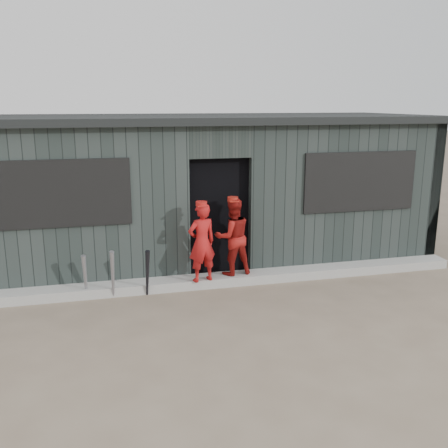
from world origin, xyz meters
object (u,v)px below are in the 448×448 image
object	(u,v)px
player_grey_back	(224,239)
dugout	(202,188)
bat_mid	(113,275)
player_red_left	(202,243)
bat_left	(85,277)
player_red_right	(233,237)
bat_right	(147,273)

from	to	relation	value
player_grey_back	dugout	xyz separation A→B (m)	(-0.15, 1.09, 0.70)
player_grey_back	dugout	size ratio (longest dim) A/B	0.14
bat_mid	player_red_left	xyz separation A→B (m)	(1.35, 0.11, 0.37)
bat_left	dugout	size ratio (longest dim) A/B	0.09
dugout	bat_mid	bearing A→B (deg)	-131.64
bat_left	player_red_right	world-z (taller)	player_red_right
bat_right	player_red_left	bearing A→B (deg)	7.17
player_red_right	bat_left	bearing A→B (deg)	-2.17
bat_right	player_red_left	xyz separation A→B (m)	(0.85, 0.11, 0.39)
bat_left	player_red_right	size ratio (longest dim) A/B	0.58
player_red_right	player_grey_back	size ratio (longest dim) A/B	1.05
bat_left	player_red_left	bearing A→B (deg)	-0.27
bat_right	player_grey_back	distance (m)	1.65
bat_right	player_grey_back	xyz separation A→B (m)	(1.39, 0.86, 0.21)
dugout	player_red_right	bearing A→B (deg)	-84.52
bat_mid	player_grey_back	bearing A→B (deg)	24.48
player_red_left	player_grey_back	distance (m)	0.94
bat_mid	player_grey_back	xyz separation A→B (m)	(1.89, 0.86, 0.19)
player_red_right	player_grey_back	world-z (taller)	player_red_right
bat_mid	dugout	xyz separation A→B (m)	(1.74, 1.95, 0.89)
bat_left	bat_right	size ratio (longest dim) A/B	0.94
bat_right	dugout	xyz separation A→B (m)	(1.23, 1.95, 0.91)
bat_right	player_red_right	bearing A→B (deg)	12.83
player_grey_back	bat_left	bearing A→B (deg)	12.87
bat_right	player_red_left	size ratio (longest dim) A/B	0.62
bat_right	player_red_right	distance (m)	1.48
bat_left	player_grey_back	size ratio (longest dim) A/B	0.61
bat_left	player_grey_back	xyz separation A→B (m)	(2.29, 0.75, 0.23)
player_red_left	player_grey_back	size ratio (longest dim) A/B	1.04
bat_left	bat_right	xyz separation A→B (m)	(0.90, -0.12, 0.02)
player_red_right	dugout	size ratio (longest dim) A/B	0.15
bat_right	player_red_left	distance (m)	0.94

